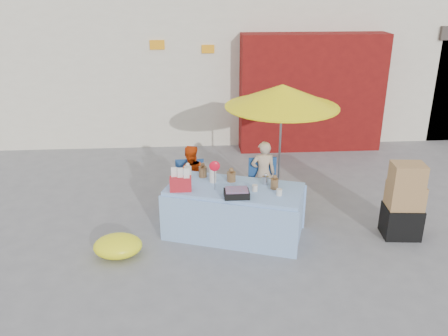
{
  "coord_description": "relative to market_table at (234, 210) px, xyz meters",
  "views": [
    {
      "loc": [
        -0.49,
        -6.1,
        3.71
      ],
      "look_at": [
        -0.02,
        0.6,
        1.0
      ],
      "focal_mm": 38.0,
      "sensor_mm": 36.0,
      "label": 1
    }
  ],
  "objects": [
    {
      "name": "chair_right",
      "position": [
        0.59,
        0.86,
        -0.15
      ],
      "size": [
        0.49,
        0.48,
        0.85
      ],
      "rotation": [
        0.0,
        0.0,
        0.02
      ],
      "color": "navy",
      "rests_on": "ground"
    },
    {
      "name": "tarp_bundle",
      "position": [
        -1.7,
        -0.5,
        -0.25
      ],
      "size": [
        0.7,
        0.57,
        0.31
      ],
      "primitive_type": "ellipsoid",
      "rotation": [
        0.0,
        0.0,
        0.02
      ],
      "color": "#FFFD1A",
      "rests_on": "ground"
    },
    {
      "name": "vendor_orange",
      "position": [
        -0.66,
        0.99,
        0.15
      ],
      "size": [
        0.55,
        0.43,
        1.12
      ],
      "primitive_type": "imported",
      "rotation": [
        0.0,
        0.0,
        3.16
      ],
      "color": "#D93F0B",
      "rests_on": "ground"
    },
    {
      "name": "vendor_beige",
      "position": [
        0.59,
        0.99,
        0.18
      ],
      "size": [
        0.43,
        0.29,
        1.17
      ],
      "primitive_type": "imported",
      "rotation": [
        0.0,
        0.0,
        3.16
      ],
      "color": "#CEB192",
      "rests_on": "ground"
    },
    {
      "name": "backdrop",
      "position": [
        0.4,
        7.18,
        2.69
      ],
      "size": [
        14.0,
        8.0,
        7.8
      ],
      "color": "silver",
      "rests_on": "ground"
    },
    {
      "name": "umbrella",
      "position": [
        0.89,
        1.14,
        1.48
      ],
      "size": [
        1.9,
        1.9,
        2.09
      ],
      "color": "gray",
      "rests_on": "ground"
    },
    {
      "name": "chair_left",
      "position": [
        -0.66,
        0.86,
        -0.15
      ],
      "size": [
        0.49,
        0.48,
        0.85
      ],
      "rotation": [
        0.0,
        0.0,
        0.02
      ],
      "color": "navy",
      "rests_on": "ground"
    },
    {
      "name": "ground",
      "position": [
        -0.11,
        -0.33,
        -0.41
      ],
      "size": [
        80.0,
        80.0,
        0.0
      ],
      "primitive_type": "plane",
      "color": "slate",
      "rests_on": "ground"
    },
    {
      "name": "market_table",
      "position": [
        0.0,
        0.0,
        0.0
      ],
      "size": [
        2.26,
        1.58,
        1.25
      ],
      "rotation": [
        0.0,
        0.0,
        -0.33
      ],
      "color": "#91BAE8",
      "rests_on": "ground"
    },
    {
      "name": "box_stack",
      "position": [
        2.55,
        -0.23,
        0.14
      ],
      "size": [
        0.58,
        0.49,
        1.2
      ],
      "rotation": [
        0.0,
        0.0,
        -0.09
      ],
      "color": "black",
      "rests_on": "ground"
    }
  ]
}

